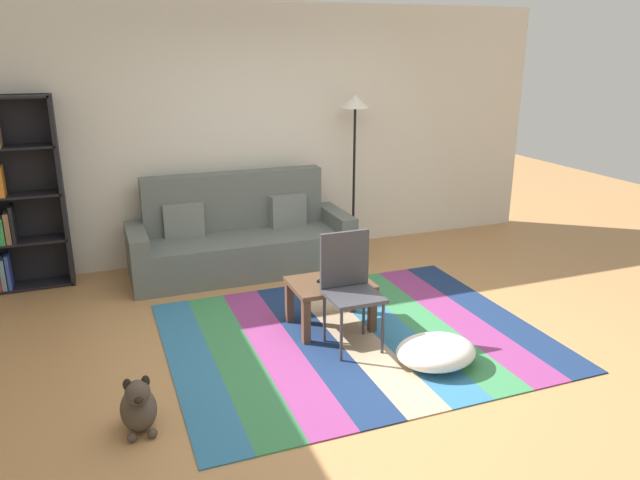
% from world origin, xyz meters
% --- Properties ---
extents(ground_plane, '(14.00, 14.00, 0.00)m').
position_xyz_m(ground_plane, '(0.00, 0.00, 0.00)').
color(ground_plane, '#B27F4C').
extents(back_wall, '(6.80, 0.10, 2.70)m').
position_xyz_m(back_wall, '(0.00, 2.55, 1.35)').
color(back_wall, silver).
rests_on(back_wall, ground_plane).
extents(rug, '(2.94, 2.40, 0.01)m').
position_xyz_m(rug, '(0.09, 0.18, 0.00)').
color(rug, teal).
rests_on(rug, ground_plane).
extents(couch, '(2.26, 0.80, 1.00)m').
position_xyz_m(couch, '(-0.38, 2.02, 0.34)').
color(couch, '#59605B').
rests_on(couch, ground_plane).
extents(coffee_table, '(0.66, 0.50, 0.40)m').
position_xyz_m(coffee_table, '(-0.03, 0.41, 0.33)').
color(coffee_table, '#513826').
rests_on(coffee_table, rug).
extents(pouf, '(0.60, 0.50, 0.21)m').
position_xyz_m(pouf, '(0.46, -0.47, 0.11)').
color(pouf, white).
rests_on(pouf, rug).
extents(dog, '(0.22, 0.35, 0.40)m').
position_xyz_m(dog, '(-1.65, -0.50, 0.16)').
color(dog, '#473D33').
rests_on(dog, ground_plane).
extents(standing_lamp, '(0.32, 0.32, 1.76)m').
position_xyz_m(standing_lamp, '(0.98, 2.21, 1.47)').
color(standing_lamp, black).
rests_on(standing_lamp, ground_plane).
extents(tv_remote, '(0.13, 0.15, 0.02)m').
position_xyz_m(tv_remote, '(-0.07, 0.38, 0.42)').
color(tv_remote, black).
rests_on(tv_remote, coffee_table).
extents(folding_chair, '(0.40, 0.40, 0.90)m').
position_xyz_m(folding_chair, '(0.00, 0.09, 0.53)').
color(folding_chair, '#38383D').
rests_on(folding_chair, ground_plane).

